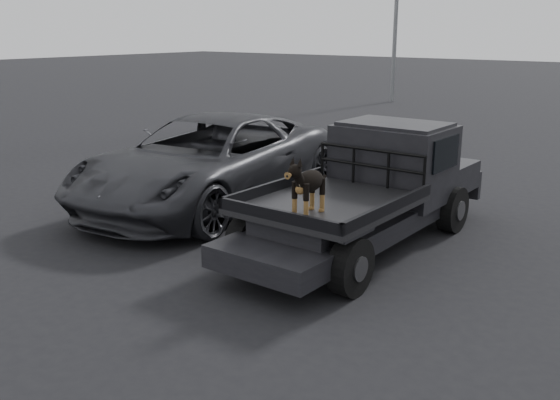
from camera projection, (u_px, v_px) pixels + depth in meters
The scene contains 6 objects.
ground at pixel (291, 270), 8.67m from camera, with size 120.00×120.00×0.00m, color black.
flatbed_ute at pixel (362, 217), 9.52m from camera, with size 2.00×5.40×0.92m, color black, non-canonical shape.
ute_cab at pixel (394, 150), 10.00m from camera, with size 1.72×1.30×0.88m, color black, non-canonical shape.
headache_rack at pixel (371, 168), 9.47m from camera, with size 1.80×0.08×0.55m, color black, non-canonical shape.
dog at pixel (309, 186), 7.99m from camera, with size 0.32×0.60×0.74m, color black, non-canonical shape.
parked_suv at pixel (208, 161), 11.70m from camera, with size 2.76×5.99×1.66m, color #2F3034.
Camera 1 is at (4.80, -6.52, 3.25)m, focal length 40.00 mm.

